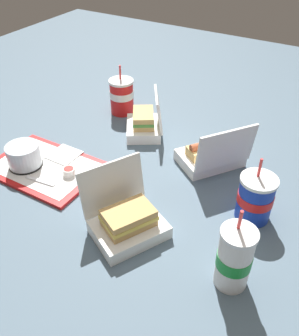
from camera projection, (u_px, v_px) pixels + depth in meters
name	position (u px, v px, depth m)	size (l,w,h in m)	color
ground_plane	(150.00, 189.00, 1.21)	(3.20, 3.20, 0.00)	#4C6070
food_tray	(45.00, 168.00, 1.29)	(0.37, 0.26, 0.01)	red
cake_container	(24.00, 156.00, 1.26)	(0.11, 0.11, 0.08)	black
ketchup_cup	(69.00, 171.00, 1.24)	(0.04, 0.04, 0.02)	white
napkin_stack	(64.00, 155.00, 1.33)	(0.10, 0.10, 0.00)	white
plastic_fork	(40.00, 181.00, 1.21)	(0.11, 0.01, 0.01)	white
clamshell_sandwich_left	(127.00, 221.00, 1.03)	(0.25, 0.25, 0.19)	white
clamshell_sandwich_right	(145.00, 123.00, 1.45)	(0.21, 0.22, 0.17)	white
clamshell_hotdog_back	(212.00, 154.00, 1.29)	(0.26, 0.27, 0.18)	white
soda_cup_left	(255.00, 198.00, 1.06)	(0.11, 0.11, 0.20)	#1938B7
soda_cup_right	(122.00, 96.00, 1.57)	(0.10, 0.10, 0.21)	red
soda_cup_back	(234.00, 258.00, 0.87)	(0.09, 0.09, 0.24)	white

